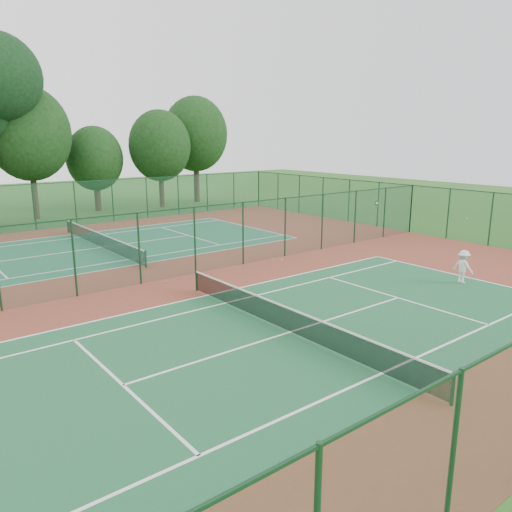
% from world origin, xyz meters
% --- Properties ---
extents(ground, '(120.00, 120.00, 0.00)m').
position_xyz_m(ground, '(0.00, 0.00, 0.00)').
color(ground, '#285B1C').
rests_on(ground, ground).
extents(red_pad, '(40.00, 36.00, 0.01)m').
position_xyz_m(red_pad, '(0.00, 0.00, 0.01)').
color(red_pad, brown).
rests_on(red_pad, ground).
extents(court_near, '(23.77, 10.97, 0.01)m').
position_xyz_m(court_near, '(0.00, -9.00, 0.01)').
color(court_near, '#1C5933').
rests_on(court_near, red_pad).
extents(court_far, '(23.77, 10.97, 0.01)m').
position_xyz_m(court_far, '(0.00, 9.00, 0.01)').
color(court_far, '#1F6341').
rests_on(court_far, red_pad).
extents(fence_north, '(40.00, 0.09, 3.50)m').
position_xyz_m(fence_north, '(0.00, 18.00, 1.76)').
color(fence_north, '#1C5536').
rests_on(fence_north, ground).
extents(fence_east, '(0.09, 36.00, 3.50)m').
position_xyz_m(fence_east, '(20.00, 0.00, 1.76)').
color(fence_east, '#184A2D').
rests_on(fence_east, ground).
extents(fence_divider, '(40.00, 0.09, 3.50)m').
position_xyz_m(fence_divider, '(0.00, 0.00, 1.76)').
color(fence_divider, '#17472F').
rests_on(fence_divider, ground).
extents(tennis_net_near, '(0.10, 12.90, 0.97)m').
position_xyz_m(tennis_net_near, '(0.00, -9.00, 0.54)').
color(tennis_net_near, '#12321C').
rests_on(tennis_net_near, ground).
extents(tennis_net_far, '(0.10, 12.90, 0.97)m').
position_xyz_m(tennis_net_far, '(0.00, 9.00, 0.54)').
color(tennis_net_far, '#153B20').
rests_on(tennis_net_far, ground).
extents(player_near, '(0.64, 1.07, 1.61)m').
position_xyz_m(player_near, '(10.77, -9.48, 0.83)').
color(player_near, silver).
rests_on(player_near, court_near).
extents(stray_ball_a, '(0.07, 0.07, 0.07)m').
position_xyz_m(stray_ball_a, '(6.51, -0.25, 0.05)').
color(stray_ball_a, '#B9D631').
rests_on(stray_ball_a, red_pad).
extents(stray_ball_b, '(0.07, 0.07, 0.07)m').
position_xyz_m(stray_ball_b, '(6.89, -0.66, 0.05)').
color(stray_ball_b, yellow).
rests_on(stray_ball_b, red_pad).
extents(stray_ball_c, '(0.08, 0.08, 0.08)m').
position_xyz_m(stray_ball_c, '(-0.50, -0.54, 0.05)').
color(stray_ball_c, '#AAC82E').
rests_on(stray_ball_c, red_pad).
extents(evergreen_row, '(39.00, 5.00, 12.00)m').
position_xyz_m(evergreen_row, '(0.50, 24.25, 0.00)').
color(evergreen_row, black).
rests_on(evergreen_row, ground).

